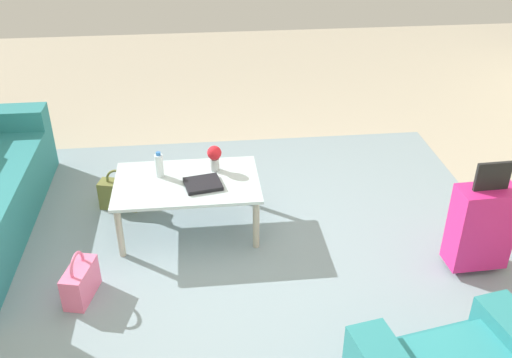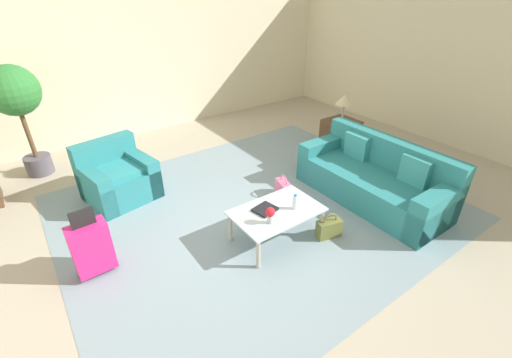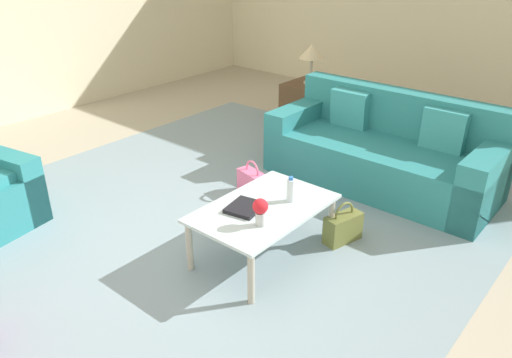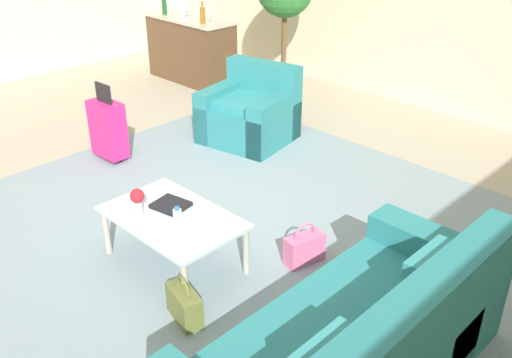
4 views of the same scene
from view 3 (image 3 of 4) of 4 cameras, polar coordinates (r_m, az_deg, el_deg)
The scene contains 11 objects.
ground_plane at distance 4.01m, azimuth -8.47°, elevation -8.42°, with size 12.00×12.00×0.00m, color #A89E89.
area_rug at distance 4.47m, azimuth -4.52°, elevation -4.18°, with size 5.20×4.40×0.01m, color gray.
couch at distance 5.12m, azimuth 14.57°, elevation 2.85°, with size 0.94×2.21×0.89m.
coffee_table at distance 3.75m, azimuth 0.86°, elevation -3.86°, with size 1.09×0.69×0.43m.
water_bottle at distance 3.77m, azimuth 3.98°, elevation -1.26°, with size 0.06×0.06×0.20m.
coffee_table_book at distance 3.68m, azimuth -1.28°, elevation -3.28°, with size 0.26×0.23×0.03m, color black.
flower_vase at distance 3.43m, azimuth 0.50°, elevation -3.53°, with size 0.11×0.11×0.21m.
side_table at distance 6.70m, azimuth 6.12°, elevation 8.62°, with size 0.58×0.58×0.53m, color #513823.
table_lamp at distance 6.54m, azimuth 6.40°, elevation 14.17°, with size 0.33×0.33×0.51m.
handbag_pink at distance 4.76m, azimuth -0.42°, elevation -0.42°, with size 0.21×0.34×0.36m.
handbag_olive at distance 4.11m, azimuth 9.90°, elevation -5.45°, with size 0.35×0.22×0.36m.
Camera 3 is at (-2.13, -2.55, 2.24)m, focal length 35.00 mm.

